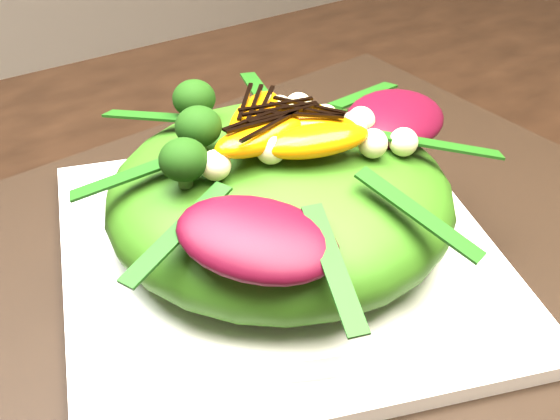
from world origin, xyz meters
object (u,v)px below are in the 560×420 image
dining_table (396,327)px  salad_bowl (280,239)px  lettuce_mound (280,197)px  placemat (280,265)px  plate_base (280,256)px  orange_segment (251,134)px

dining_table → salad_bowl: (-0.04, 0.07, 0.04)m
dining_table → lettuce_mound: size_ratio=7.45×
placemat → lettuce_mound: lettuce_mound is taller
salad_bowl → lettuce_mound: 0.03m
plate_base → salad_bowl: 0.01m
salad_bowl → lettuce_mound: lettuce_mound is taller
dining_table → plate_base: bearing=122.2°
dining_table → orange_segment: dining_table is taller
dining_table → orange_segment: (-0.06, 0.08, 0.12)m
placemat → salad_bowl: bearing=0.0°
orange_segment → salad_bowl: bearing=-35.2°
lettuce_mound → orange_segment: (-0.01, 0.01, 0.04)m
dining_table → placemat: (-0.04, 0.07, 0.02)m
plate_base → lettuce_mound: size_ratio=1.28×
salad_bowl → orange_segment: bearing=144.8°
orange_segment → dining_table: bearing=-54.0°
dining_table → orange_segment: size_ratio=24.99×
plate_base → lettuce_mound: 0.05m
dining_table → placemat: dining_table is taller
salad_bowl → orange_segment: 0.08m
placemat → plate_base: 0.01m
placemat → dining_table: bearing=-57.8°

